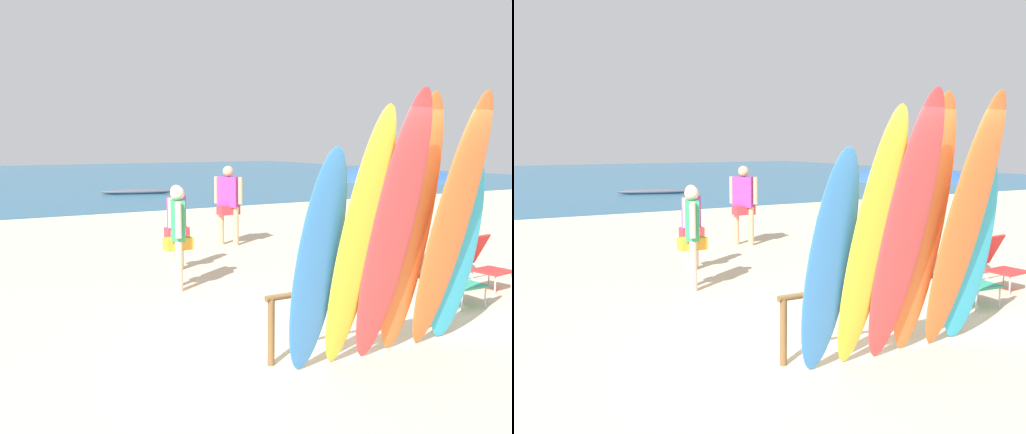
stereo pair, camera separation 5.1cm
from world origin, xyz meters
TOP-DOWN VIEW (x-y plane):
  - ground at (0.00, 14.00)m, footprint 60.00×60.00m
  - ocean_water at (0.00, 32.94)m, footprint 60.00×40.00m
  - surfboard_rack at (0.00, 0.00)m, footprint 2.37×0.07m
  - surfboard_blue_0 at (-0.93, -0.48)m, footprint 0.56×0.59m
  - surfboard_yellow_1 at (-0.54, -0.59)m, footprint 0.52×0.82m
  - surfboard_red_2 at (-0.18, -0.64)m, footprint 0.54×0.82m
  - surfboard_orange_3 at (0.20, -0.50)m, footprint 0.54×0.66m
  - surfboard_orange_4 at (0.63, -0.62)m, footprint 0.65×0.86m
  - surfboard_teal_5 at (0.96, -0.42)m, footprint 0.60×0.51m
  - beachgoer_near_rack at (1.54, 6.27)m, footprint 0.46×0.51m
  - beachgoer_midbeach at (-0.34, 4.49)m, footprint 0.43×0.41m
  - beachgoer_by_water at (-0.79, 3.28)m, footprint 0.40×0.56m
  - beach_chair_red at (2.76, 2.85)m, footprint 0.66×0.78m
  - beach_chair_blue at (3.22, 1.10)m, footprint 0.57×0.77m
  - beach_chair_striped at (2.20, 0.71)m, footprint 0.53×0.72m
  - beach_umbrella at (2.13, 1.86)m, footprint 2.07×2.07m
  - distant_boat at (3.61, 19.05)m, footprint 3.04×1.27m

SIDE VIEW (x-z plane):
  - ground at x=0.00m, z-range 0.00..0.00m
  - ocean_water at x=0.00m, z-range 0.00..0.02m
  - distant_boat at x=3.61m, z-range -0.01..0.23m
  - beach_chair_blue at x=3.22m, z-range 0.02..0.82m
  - beach_chair_striped at x=2.20m, z-range 0.02..0.83m
  - beach_chair_red at x=2.76m, z-range 0.02..0.84m
  - surfboard_rack at x=0.00m, z-range 0.18..0.90m
  - beachgoer_midbeach at x=-0.34m, z-range 0.11..1.59m
  - beachgoer_by_water at x=-0.79m, z-range 0.12..1.67m
  - beachgoer_near_rack at x=1.54m, z-range 0.13..1.82m
  - surfboard_teal_5 at x=0.96m, z-range 0.00..2.11m
  - surfboard_blue_0 at x=-0.93m, z-range 0.00..2.17m
  - surfboard_yellow_1 at x=-0.54m, z-range 0.00..2.53m
  - surfboard_orange_3 at x=0.20m, z-range 0.00..2.67m
  - surfboard_red_2 at x=-0.18m, z-range 0.00..2.68m
  - surfboard_orange_4 at x=0.63m, z-range 0.00..2.70m
  - beach_umbrella at x=2.13m, z-range 0.81..2.81m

